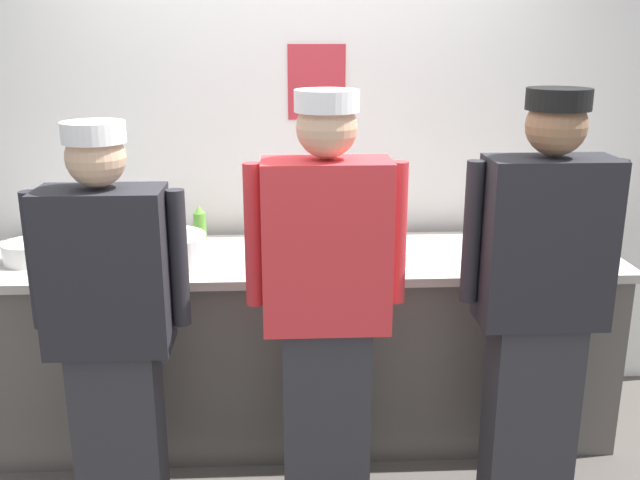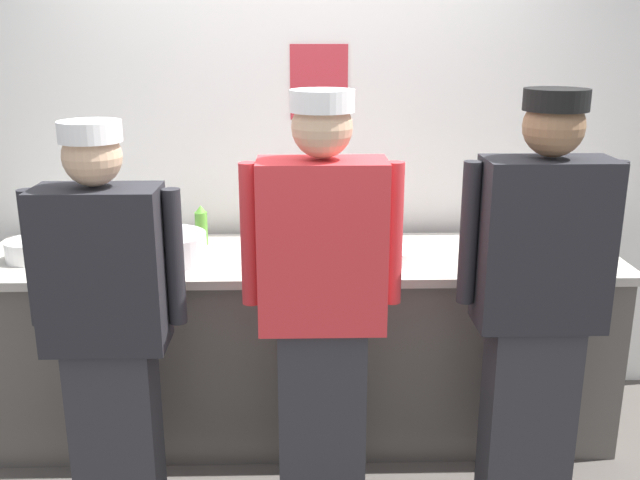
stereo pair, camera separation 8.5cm
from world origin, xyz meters
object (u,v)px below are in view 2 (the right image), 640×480
(chef_center, at_px, (322,301))
(squeeze_bottle_primary, at_px, (201,226))
(chef_near_left, at_px, (107,323))
(plate_stack_front, at_px, (33,250))
(mixing_bowl_steel, at_px, (166,248))
(chef_far_right, at_px, (538,300))
(deli_cup, at_px, (482,258))
(chefs_knife, at_px, (519,262))
(ramekin_orange_sauce, at_px, (520,241))
(plate_stack_rear, at_px, (390,255))
(ramekin_yellow_sauce, at_px, (144,242))
(sheet_tray, at_px, (315,250))

(chef_center, height_order, squeeze_bottle_primary, chef_center)
(chef_near_left, xyz_separation_m, plate_stack_front, (-0.51, 0.67, 0.09))
(plate_stack_front, xyz_separation_m, mixing_bowl_steel, (0.63, -0.04, 0.02))
(chef_far_right, bearing_deg, deli_cup, 105.10)
(chef_near_left, height_order, mixing_bowl_steel, chef_near_left)
(chefs_knife, bearing_deg, deli_cup, -160.52)
(chef_center, height_order, chef_far_right, chef_far_right)
(mixing_bowl_steel, relative_size, ramekin_orange_sauce, 3.68)
(plate_stack_rear, bearing_deg, mixing_bowl_steel, 178.87)
(plate_stack_front, height_order, mixing_bowl_steel, mixing_bowl_steel)
(chef_far_right, relative_size, ramekin_yellow_sauce, 21.50)
(squeeze_bottle_primary, distance_m, chefs_knife, 1.54)
(chef_near_left, distance_m, plate_stack_front, 0.85)
(plate_stack_rear, relative_size, ramekin_yellow_sauce, 2.89)
(squeeze_bottle_primary, xyz_separation_m, ramekin_yellow_sauce, (-0.29, -0.01, -0.08))
(sheet_tray, height_order, ramekin_yellow_sauce, ramekin_yellow_sauce)
(chef_near_left, bearing_deg, chefs_knife, 17.63)
(plate_stack_front, bearing_deg, mixing_bowl_steel, -3.58)
(chef_near_left, xyz_separation_m, deli_cup, (1.55, 0.49, 0.09))
(squeeze_bottle_primary, height_order, chefs_knife, squeeze_bottle_primary)
(chef_far_right, relative_size, mixing_bowl_steel, 4.71)
(mixing_bowl_steel, height_order, sheet_tray, mixing_bowl_steel)
(mixing_bowl_steel, height_order, ramekin_yellow_sauce, mixing_bowl_steel)
(ramekin_orange_sauce, height_order, chefs_knife, ramekin_orange_sauce)
(chef_far_right, relative_size, deli_cup, 17.90)
(chef_far_right, xyz_separation_m, squeeze_bottle_primary, (-1.43, 0.84, 0.08))
(mixing_bowl_steel, bearing_deg, ramekin_yellow_sauce, 121.78)
(plate_stack_rear, relative_size, ramekin_orange_sauce, 2.33)
(chefs_knife, bearing_deg, mixing_bowl_steel, 177.43)
(chefs_knife, bearing_deg, plate_stack_rear, 174.94)
(sheet_tray, bearing_deg, chefs_knife, -11.58)
(chef_far_right, xyz_separation_m, chefs_knife, (0.08, 0.50, -0.01))
(mixing_bowl_steel, xyz_separation_m, deli_cup, (1.44, -0.14, -0.02))
(chef_far_right, distance_m, sheet_tray, 1.11)
(chef_near_left, distance_m, plate_stack_rear, 1.31)
(chefs_knife, bearing_deg, chef_near_left, -162.37)
(mixing_bowl_steel, bearing_deg, chef_near_left, -100.53)
(chef_far_right, bearing_deg, plate_stack_front, 164.24)
(squeeze_bottle_primary, relative_size, ramekin_yellow_sauce, 2.48)
(plate_stack_rear, relative_size, mixing_bowl_steel, 0.63)
(chef_center, xyz_separation_m, sheet_tray, (-0.02, 0.69, -0.00))
(plate_stack_front, distance_m, ramekin_yellow_sauce, 0.52)
(sheet_tray, relative_size, chefs_knife, 1.58)
(mixing_bowl_steel, bearing_deg, plate_stack_rear, -1.13)
(plate_stack_rear, xyz_separation_m, squeeze_bottle_primary, (-0.91, 0.29, 0.07))
(plate_stack_front, height_order, ramekin_yellow_sauce, plate_stack_front)
(chef_far_right, relative_size, ramekin_orange_sauce, 17.32)
(squeeze_bottle_primary, bearing_deg, chefs_knife, -12.73)
(squeeze_bottle_primary, xyz_separation_m, ramekin_orange_sauce, (1.58, -0.07, -0.07))
(ramekin_yellow_sauce, relative_size, chefs_knife, 0.30)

